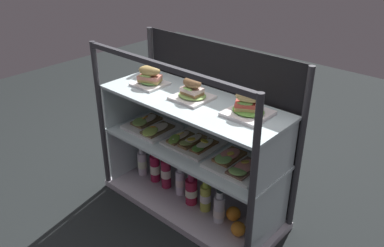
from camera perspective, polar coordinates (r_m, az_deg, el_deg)
ground_plane at (r=2.45m, az=0.00°, el=-11.91°), size 6.00×6.00×0.02m
case_base_deck at (r=2.43m, az=0.00°, el=-11.35°), size 1.12×0.45×0.04m
case_frame at (r=2.24m, az=2.14°, el=0.17°), size 1.12×0.45×0.96m
riser_lower_tier at (r=2.31m, az=0.00°, el=-7.46°), size 1.05×0.39×0.36m
shelf_lower_glass at (r=2.21m, az=0.00°, el=-3.45°), size 1.07×0.41×0.02m
riser_upper_tier at (r=2.14m, az=0.00°, el=-0.19°), size 1.05×0.39×0.27m
shelf_upper_glass at (r=2.08m, az=0.00°, el=3.27°), size 1.07×0.41×0.02m
plated_roll_sandwich_mid_left at (r=2.26m, az=-6.14°, el=6.64°), size 0.17×0.17×0.12m
plated_roll_sandwich_right_of_center at (r=2.07m, az=0.02°, el=4.66°), size 0.19×0.19×0.12m
plated_roll_sandwich_near_right_corner at (r=1.91m, az=8.18°, el=2.43°), size 0.20×0.20×0.13m
open_sandwich_tray_near_left_corner at (r=2.39m, az=-5.97°, el=-0.34°), size 0.29×0.26×0.06m
open_sandwich_tray_far_left at (r=2.21m, az=0.01°, el=-2.69°), size 0.29×0.26×0.06m
open_sandwich_tray_mid_right at (r=2.03m, az=6.46°, el=-5.81°), size 0.29×0.26×0.06m
juice_bottle_front_left_end at (r=2.62m, az=-7.22°, el=-5.59°), size 0.06×0.06×0.22m
juice_bottle_front_right_end at (r=2.54m, az=-5.38°, el=-6.30°), size 0.06×0.06×0.24m
juice_bottle_back_right at (r=2.48m, az=-3.79°, el=-7.13°), size 0.06×0.06×0.25m
juice_bottle_near_post at (r=2.42m, az=-1.72°, el=-8.42°), size 0.06×0.06×0.21m
juice_bottle_front_second at (r=2.35m, az=-0.09°, el=-9.66°), size 0.07×0.07×0.22m
juice_bottle_tucked_behind at (r=2.30m, az=1.97°, el=-10.56°), size 0.06×0.06×0.21m
juice_bottle_front_fourth at (r=2.23m, az=3.97°, el=-12.18°), size 0.06×0.06×0.21m
orange_fruit_beside_bottles at (r=2.28m, az=8.83°, el=-13.16°), size 0.07×0.07×0.07m
orange_fruit_near_left_post at (r=2.18m, az=6.72°, el=-14.92°), size 0.08×0.08×0.08m
orange_fruit_rolled_forward at (r=2.27m, az=6.00°, el=-12.85°), size 0.08×0.08×0.08m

